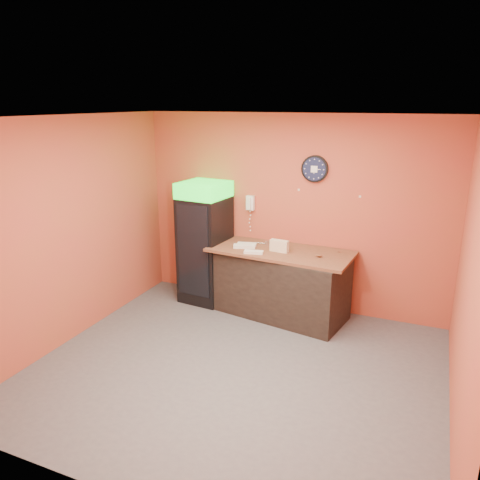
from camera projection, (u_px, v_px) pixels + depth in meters
The scene contains 15 objects.
floor at pixel (236, 369), 5.36m from camera, with size 4.50×4.50×0.00m, color #47474C.
back_wall at pixel (291, 213), 6.72m from camera, with size 4.50×0.02×2.80m, color #AB5130.
left_wall at pixel (70, 231), 5.80m from camera, with size 0.02×4.00×2.80m, color #AB5130.
right_wall at pixel (470, 285), 4.11m from camera, with size 0.02×4.00×2.80m, color #AB5130.
ceiling at pixel (236, 117), 4.55m from camera, with size 4.50×4.00×0.02m, color white.
beverage_cooler at pixel (204, 245), 6.98m from camera, with size 0.70×0.71×1.83m.
prep_counter at pixel (280, 284), 6.63m from camera, with size 1.85×0.82×0.92m, color black.
wall_clock at pixel (315, 169), 6.38m from camera, with size 0.37×0.06×0.37m.
wall_phone at pixel (250, 203), 6.87m from camera, with size 0.12×0.10×0.21m.
butcher_paper at pixel (280, 251), 6.49m from camera, with size 1.97×0.89×0.04m, color brown.
sub_roll_stack at pixel (279, 246), 6.40m from camera, with size 0.26×0.11×0.16m.
wrapped_sandwich_left at pixel (244, 246), 6.58m from camera, with size 0.31×0.12×0.04m, color silver.
wrapped_sandwich_mid at pixel (254, 252), 6.34m from camera, with size 0.26×0.10×0.04m, color silver.
wrapped_sandwich_right at pixel (247, 244), 6.68m from camera, with size 0.27×0.11×0.04m, color silver.
kitchen_tool at pixel (267, 243), 6.73m from camera, with size 0.06×0.06×0.06m, color silver.
Camera 1 is at (1.88, -4.31, 2.96)m, focal length 35.00 mm.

